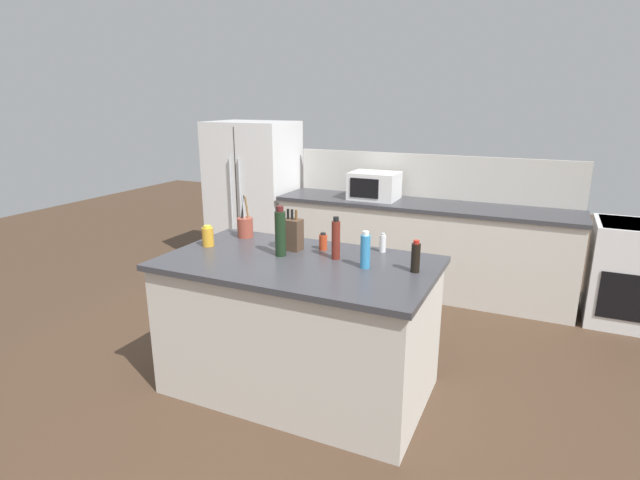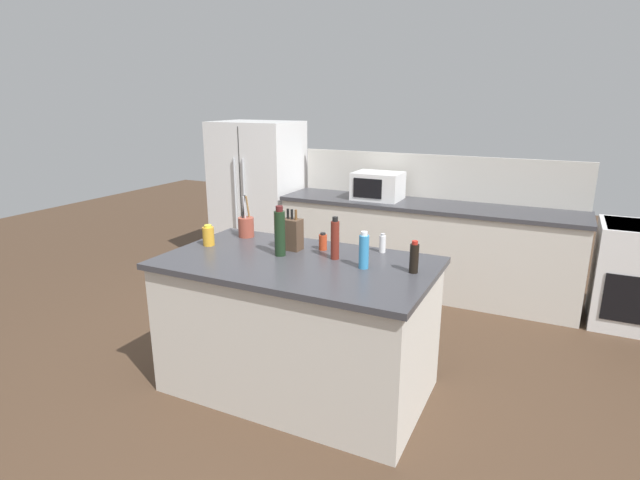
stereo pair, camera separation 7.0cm
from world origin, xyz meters
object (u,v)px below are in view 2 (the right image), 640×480
at_px(honey_jar, 208,236).
at_px(spice_jar_paprika, 323,242).
at_px(soy_sauce_bottle, 414,258).
at_px(wine_bottle, 280,232).
at_px(utensil_crock, 246,226).
at_px(dish_soap_bottle, 364,251).
at_px(refrigerator, 258,194).
at_px(microwave, 378,186).
at_px(salt_shaker, 382,243).
at_px(knife_block, 292,234).
at_px(vinegar_bottle, 335,239).

height_order(honey_jar, spice_jar_paprika, honey_jar).
xyz_separation_m(spice_jar_paprika, soy_sauce_bottle, (0.70, -0.19, 0.04)).
bearing_deg(wine_bottle, utensil_crock, 147.81).
bearing_deg(soy_sauce_bottle, dish_soap_bottle, -169.77).
distance_m(utensil_crock, honey_jar, 0.34).
bearing_deg(honey_jar, refrigerator, 114.41).
xyz_separation_m(microwave, utensil_crock, (-0.41, -1.85, -0.06)).
height_order(utensil_crock, spice_jar_paprika, utensil_crock).
bearing_deg(soy_sauce_bottle, utensil_crock, 169.94).
relative_size(microwave, soy_sauce_bottle, 2.44).
relative_size(dish_soap_bottle, wine_bottle, 0.69).
bearing_deg(refrigerator, spice_jar_paprika, -47.40).
bearing_deg(dish_soap_bottle, salt_shaker, 90.62).
height_order(refrigerator, microwave, refrigerator).
distance_m(dish_soap_bottle, spice_jar_paprika, 0.47).
height_order(microwave, spice_jar_paprika, microwave).
relative_size(refrigerator, salt_shaker, 12.73).
distance_m(knife_block, vinegar_bottle, 0.36).
distance_m(knife_block, soy_sauce_bottle, 0.91).
height_order(knife_block, wine_bottle, wine_bottle).
height_order(microwave, knife_block, knife_block).
distance_m(refrigerator, soy_sauce_bottle, 3.30).
bearing_deg(salt_shaker, refrigerator, 140.16).
bearing_deg(spice_jar_paprika, wine_bottle, -130.12).
bearing_deg(utensil_crock, microwave, 77.53).
bearing_deg(knife_block, dish_soap_bottle, -12.06).
relative_size(knife_block, vinegar_bottle, 1.01).
xyz_separation_m(utensil_crock, soy_sauce_bottle, (1.39, -0.25, 0.01)).
xyz_separation_m(refrigerator, soy_sauce_bottle, (2.51, -2.15, 0.18)).
bearing_deg(refrigerator, salt_shaker, -39.84).
bearing_deg(honey_jar, salt_shaker, 17.99).
bearing_deg(knife_block, refrigerator, 130.70).
bearing_deg(utensil_crock, dish_soap_bottle, -15.57).
xyz_separation_m(microwave, vinegar_bottle, (0.43, -2.06, -0.01)).
xyz_separation_m(microwave, soy_sauce_bottle, (0.98, -2.10, -0.05)).
bearing_deg(spice_jar_paprika, soy_sauce_bottle, -15.04).
relative_size(vinegar_bottle, wine_bottle, 0.84).
xyz_separation_m(salt_shaker, vinegar_bottle, (-0.23, -0.28, 0.07)).
relative_size(spice_jar_paprika, wine_bottle, 0.36).
distance_m(dish_soap_bottle, wine_bottle, 0.61).
bearing_deg(soy_sauce_bottle, refrigerator, 139.40).
xyz_separation_m(knife_block, soy_sauce_bottle, (0.90, -0.10, -0.02)).
height_order(microwave, dish_soap_bottle, microwave).
distance_m(honey_jar, wine_bottle, 0.60).
relative_size(microwave, utensil_crock, 1.54).
xyz_separation_m(salt_shaker, spice_jar_paprika, (-0.40, -0.13, -0.01)).
bearing_deg(spice_jar_paprika, honey_jar, -161.86).
relative_size(knife_block, soy_sauce_bottle, 1.44).
height_order(salt_shaker, wine_bottle, wine_bottle).
xyz_separation_m(honey_jar, spice_jar_paprika, (0.79, 0.26, -0.01)).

